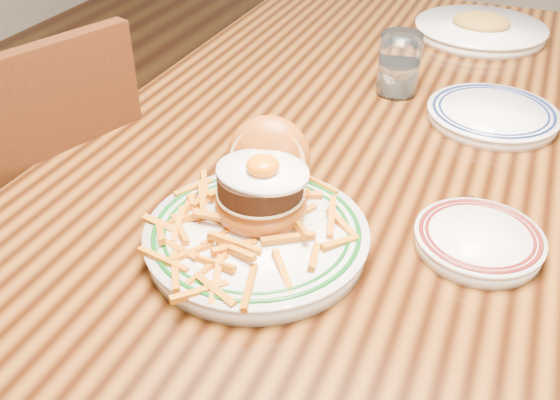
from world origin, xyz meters
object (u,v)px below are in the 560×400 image
at_px(table, 345,160).
at_px(main_plate, 259,216).
at_px(chair_left, 26,247).
at_px(side_plate, 479,239).

relative_size(table, main_plate, 5.03).
height_order(chair_left, main_plate, chair_left).
relative_size(table, chair_left, 1.71).
bearing_deg(table, side_plate, -46.79).
bearing_deg(table, chair_left, -151.64).
bearing_deg(side_plate, main_plate, -148.85).
xyz_separation_m(table, main_plate, (-0.01, -0.38, 0.13)).
bearing_deg(main_plate, table, 74.61).
distance_m(table, main_plate, 0.41).
xyz_separation_m(chair_left, side_plate, (0.83, 0.01, 0.27)).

